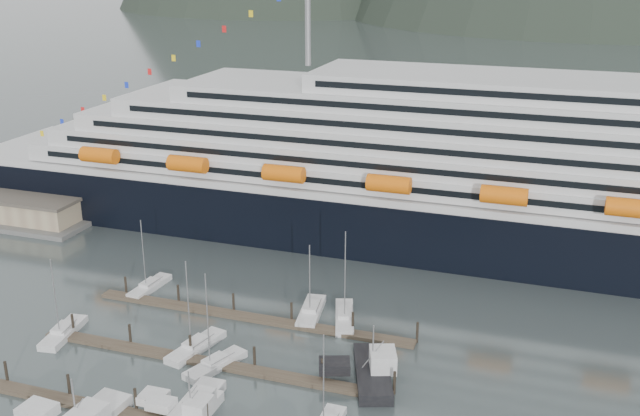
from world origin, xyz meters
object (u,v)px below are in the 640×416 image
at_px(sailboat_g, 344,318).
at_px(trawler_c, 189,409).
at_px(sailboat_b, 196,347).
at_px(sailboat_a, 63,333).
at_px(trawler_e, 371,371).
at_px(trawler_b, 190,415).
at_px(sailboat_f, 311,312).
at_px(cruise_ship, 530,185).
at_px(sailboat_e, 150,287).
at_px(sailboat_c, 215,365).

bearing_deg(sailboat_g, trawler_c, 142.79).
xyz_separation_m(sailboat_b, trawler_c, (6.20, -13.26, 0.41)).
height_order(sailboat_a, sailboat_g, sailboat_g).
distance_m(sailboat_a, trawler_e, 42.67).
bearing_deg(trawler_b, sailboat_g, -17.58).
height_order(sailboat_f, trawler_c, sailboat_f).
distance_m(sailboat_b, sailboat_f, 18.06).
relative_size(sailboat_b, trawler_e, 1.04).
distance_m(sailboat_g, trawler_b, 30.02).
bearing_deg(trawler_b, cruise_ship, -25.99).
height_order(sailboat_e, trawler_e, sailboat_e).
relative_size(sailboat_e, sailboat_f, 1.03).
height_order(sailboat_b, sailboat_e, sailboat_b).
bearing_deg(trawler_c, sailboat_f, -11.10).
height_order(trawler_b, trawler_c, trawler_b).
relative_size(sailboat_g, trawler_c, 1.16).
bearing_deg(trawler_e, sailboat_f, 23.58).
relative_size(sailboat_g, trawler_b, 1.44).
bearing_deg(cruise_ship, sailboat_f, -127.82).
bearing_deg(sailboat_g, trawler_b, 144.60).
xyz_separation_m(sailboat_f, sailboat_g, (5.03, -0.00, 0.00)).
height_order(cruise_ship, sailboat_f, cruise_ship).
distance_m(sailboat_f, sailboat_g, 5.03).
relative_size(cruise_ship, sailboat_c, 15.33).
bearing_deg(trawler_e, sailboat_a, 74.90).
bearing_deg(sailboat_a, sailboat_c, -100.29).
height_order(sailboat_b, sailboat_f, sailboat_b).
bearing_deg(sailboat_e, sailboat_g, -85.95).
relative_size(sailboat_c, trawler_e, 1.06).
distance_m(sailboat_c, trawler_b, 11.31).
bearing_deg(sailboat_e, trawler_c, -137.62).
bearing_deg(cruise_ship, sailboat_c, -122.69).
bearing_deg(sailboat_a, sailboat_f, -69.15).
bearing_deg(trawler_c, sailboat_b, 23.81).
xyz_separation_m(sailboat_g, trawler_c, (-9.83, -27.58, 0.41)).
bearing_deg(trawler_c, sailboat_c, 8.69).
relative_size(sailboat_a, sailboat_c, 0.89).
xyz_separation_m(sailboat_b, trawler_b, (6.85, -14.26, 0.43)).
relative_size(sailboat_c, sailboat_e, 1.13).
xyz_separation_m(sailboat_g, trawler_e, (7.61, -13.50, 0.57)).
distance_m(sailboat_a, sailboat_f, 34.29).
relative_size(sailboat_f, trawler_b, 1.18).
bearing_deg(sailboat_f, sailboat_c, 150.55).
distance_m(sailboat_a, trawler_b, 28.33).
bearing_deg(sailboat_b, sailboat_f, -25.64).
bearing_deg(sailboat_c, sailboat_f, -0.21).
xyz_separation_m(sailboat_a, trawler_b, (25.75, -11.78, 0.43)).
distance_m(sailboat_a, sailboat_c, 23.35).
distance_m(trawler_b, trawler_e, 22.56).
height_order(sailboat_b, trawler_b, sailboat_b).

